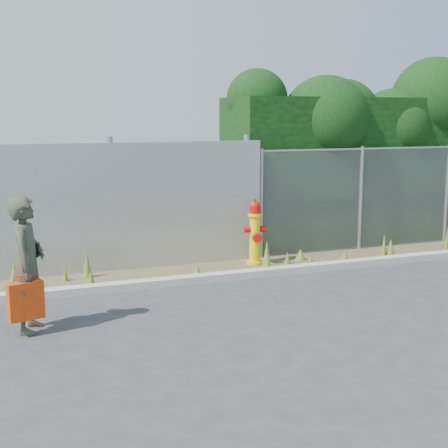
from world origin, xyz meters
name	(u,v)px	position (x,y,z in m)	size (l,w,h in m)	color
ground	(281,311)	(0.00, 0.00, 0.00)	(80.00, 80.00, 0.00)	#343436
curb	(232,275)	(0.00, 1.80, 0.06)	(16.00, 0.22, 0.12)	#A49E94
weed_strip	(235,263)	(0.28, 2.39, 0.12)	(16.00, 1.31, 0.55)	#4D432C
corrugated_fence	(17,213)	(-3.25, 3.01, 1.10)	(8.50, 0.21, 2.30)	#A5A7AC
chainlink_fence	(405,196)	(4.25, 3.00, 1.03)	(6.50, 0.07, 2.05)	gray
hedge	(386,145)	(4.44, 3.98, 2.00)	(7.34, 2.16, 3.89)	black
fire_hydrant	(255,233)	(0.74, 2.56, 0.58)	(0.40, 0.36, 1.19)	yellow
woman	(28,264)	(-3.27, 0.41, 0.85)	(0.62, 0.41, 1.69)	#0F6040
red_tote_bag	(26,301)	(-3.32, 0.22, 0.44)	(0.42, 0.16, 0.55)	#B72B0A
black_shoulder_bag	(30,250)	(-3.23, 0.51, 1.00)	(0.23, 0.10, 0.17)	black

